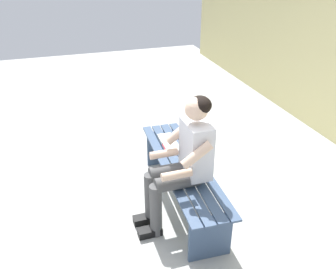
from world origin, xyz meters
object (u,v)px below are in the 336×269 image
(bench_near, at_px, (182,173))
(person_seated, at_px, (183,159))
(book_open, at_px, (169,143))
(apple, at_px, (186,154))

(bench_near, relative_size, person_seated, 1.42)
(bench_near, height_order, book_open, book_open)
(person_seated, relative_size, apple, 16.97)
(bench_near, bearing_deg, apple, -37.06)
(bench_near, bearing_deg, person_seated, 159.54)
(bench_near, relative_size, apple, 24.18)
(person_seated, bearing_deg, book_open, -8.29)
(book_open, bearing_deg, person_seated, 174.13)
(person_seated, distance_m, apple, 0.46)
(apple, bearing_deg, book_open, 13.29)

